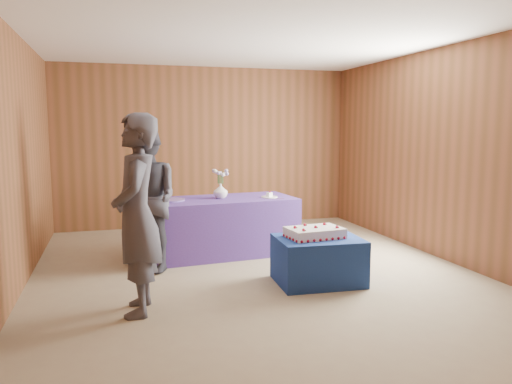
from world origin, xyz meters
name	(u,v)px	position (x,y,z in m)	size (l,w,h in m)	color
ground	(254,272)	(0.00, 0.00, 0.00)	(6.00, 6.00, 0.00)	gray
room_shell	(254,117)	(0.00, 0.00, 1.80)	(5.04, 6.04, 2.72)	brown
cake_table	(318,260)	(0.56, -0.57, 0.25)	(0.90, 0.70, 0.50)	navy
serving_table	(219,226)	(-0.22, 0.95, 0.38)	(2.00, 0.90, 0.75)	#523695
sheet_cake	(315,233)	(0.53, -0.54, 0.55)	(0.65, 0.48, 0.14)	white
vase	(221,191)	(-0.19, 0.98, 0.85)	(0.19, 0.19, 0.20)	white
flower_spray	(220,173)	(-0.19, 0.98, 1.09)	(0.22, 0.22, 0.17)	#235927
platter	(170,200)	(-0.86, 0.93, 0.76)	(0.38, 0.38, 0.02)	#6C52A4
plate	(269,197)	(0.46, 0.87, 0.76)	(0.22, 0.22, 0.01)	white
cake_slice	(269,194)	(0.46, 0.87, 0.79)	(0.08, 0.08, 0.08)	white
knife	(274,199)	(0.49, 0.74, 0.75)	(0.26, 0.02, 0.00)	#B6B5BA
guest_left	(137,215)	(-1.36, -0.93, 0.91)	(0.66, 0.43, 1.82)	#3D3C47
guest_right	(147,199)	(-1.19, 0.40, 0.85)	(0.83, 0.65, 1.71)	#383743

